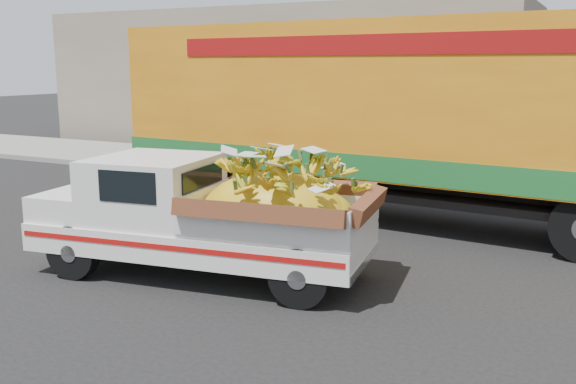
% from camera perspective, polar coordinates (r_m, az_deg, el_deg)
% --- Properties ---
extents(ground, '(100.00, 100.00, 0.00)m').
position_cam_1_polar(ground, '(9.24, 2.86, -7.78)').
color(ground, black).
rests_on(ground, ground).
extents(curb, '(60.00, 0.25, 0.15)m').
position_cam_1_polar(curb, '(15.08, 12.89, -0.26)').
color(curb, gray).
rests_on(curb, ground).
extents(sidewalk, '(60.00, 4.00, 0.14)m').
position_cam_1_polar(sidewalk, '(17.09, 14.65, 0.97)').
color(sidewalk, gray).
rests_on(sidewalk, ground).
extents(building_left, '(18.00, 6.00, 5.00)m').
position_cam_1_polar(building_left, '(25.17, -0.25, 10.09)').
color(building_left, gray).
rests_on(building_left, ground).
extents(pickup_truck, '(5.04, 2.42, 1.70)m').
position_cam_1_polar(pickup_truck, '(9.12, -5.66, -2.09)').
color(pickup_truck, black).
rests_on(pickup_truck, ground).
extents(semi_trailer, '(12.04, 3.52, 3.80)m').
position_cam_1_polar(semi_trailer, '(12.47, 10.20, 6.99)').
color(semi_trailer, black).
rests_on(semi_trailer, ground).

